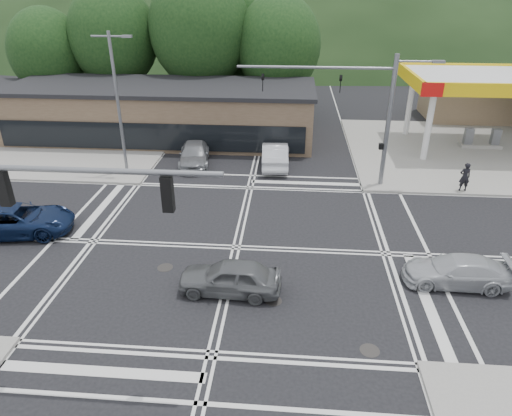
# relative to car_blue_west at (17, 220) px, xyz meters

# --- Properties ---
(ground) EXTENTS (120.00, 120.00, 0.00)m
(ground) POSITION_rel_car_blue_west_xyz_m (11.23, -0.50, -0.76)
(ground) COLOR black
(ground) RESTS_ON ground
(sidewalk_ne) EXTENTS (16.00, 16.00, 0.15)m
(sidewalk_ne) POSITION_rel_car_blue_west_xyz_m (26.23, 14.50, -0.69)
(sidewalk_ne) COLOR gray
(sidewalk_ne) RESTS_ON ground
(sidewalk_nw) EXTENTS (16.00, 16.00, 0.15)m
(sidewalk_nw) POSITION_rel_car_blue_west_xyz_m (-3.77, 14.50, -0.69)
(sidewalk_nw) COLOR gray
(sidewalk_nw) RESTS_ON ground
(gas_station_canopy) EXTENTS (12.32, 8.34, 5.75)m
(gas_station_canopy) POSITION_rel_car_blue_west_xyz_m (28.22, 15.49, 4.28)
(gas_station_canopy) COLOR silver
(gas_station_canopy) RESTS_ON ground
(convenience_store) EXTENTS (10.00, 6.00, 3.80)m
(convenience_store) POSITION_rel_car_blue_west_xyz_m (31.23, 24.50, 1.14)
(convenience_store) COLOR #846B4F
(convenience_store) RESTS_ON ground
(commercial_row) EXTENTS (24.00, 8.00, 4.00)m
(commercial_row) POSITION_rel_car_blue_west_xyz_m (3.23, 16.50, 1.24)
(commercial_row) COLOR brown
(commercial_row) RESTS_ON ground
(hill_north) EXTENTS (252.00, 126.00, 140.00)m
(hill_north) POSITION_rel_car_blue_west_xyz_m (11.23, 89.50, -0.76)
(hill_north) COLOR black
(hill_north) RESTS_ON ground
(tree_n_a) EXTENTS (8.00, 8.00, 11.75)m
(tree_n_a) POSITION_rel_car_blue_west_xyz_m (-2.77, 23.50, 6.38)
(tree_n_a) COLOR #382619
(tree_n_a) RESTS_ON ground
(tree_n_b) EXTENTS (9.00, 9.00, 12.98)m
(tree_n_b) POSITION_rel_car_blue_west_xyz_m (5.23, 23.50, 7.03)
(tree_n_b) COLOR #382619
(tree_n_b) RESTS_ON ground
(tree_n_c) EXTENTS (7.60, 7.60, 10.87)m
(tree_n_c) POSITION_rel_car_blue_west_xyz_m (12.23, 23.50, 5.73)
(tree_n_c) COLOR #382619
(tree_n_c) RESTS_ON ground
(tree_n_d) EXTENTS (6.80, 6.80, 9.76)m
(tree_n_d) POSITION_rel_car_blue_west_xyz_m (-8.77, 22.50, 5.08)
(tree_n_d) COLOR #382619
(tree_n_d) RESTS_ON ground
(tree_n_e) EXTENTS (8.40, 8.40, 11.98)m
(tree_n_e) POSITION_rel_car_blue_west_xyz_m (9.23, 27.50, 6.38)
(tree_n_e) COLOR #382619
(tree_n_e) RESTS_ON ground
(streetlight_nw) EXTENTS (2.50, 0.25, 9.00)m
(streetlight_nw) POSITION_rel_car_blue_west_xyz_m (2.79, 8.50, 4.29)
(streetlight_nw) COLOR slate
(streetlight_nw) RESTS_ON ground
(signal_mast_ne) EXTENTS (11.65, 0.30, 8.00)m
(signal_mast_ne) POSITION_rel_car_blue_west_xyz_m (18.18, 7.70, 4.31)
(signal_mast_ne) COLOR slate
(signal_mast_ne) RESTS_ON ground
(car_blue_west) EXTENTS (5.83, 3.43, 1.52)m
(car_blue_west) POSITION_rel_car_blue_west_xyz_m (0.00, 0.00, 0.00)
(car_blue_west) COLOR #0D1B3B
(car_blue_west) RESTS_ON ground
(car_grey_center) EXTENTS (4.29, 1.88, 1.44)m
(car_grey_center) POSITION_rel_car_blue_west_xyz_m (11.41, -4.01, -0.04)
(car_grey_center) COLOR #57595B
(car_grey_center) RESTS_ON ground
(car_silver_east) EXTENTS (4.45, 1.93, 1.28)m
(car_silver_east) POSITION_rel_car_blue_west_xyz_m (20.88, -2.67, -0.12)
(car_silver_east) COLOR #B1B3B8
(car_silver_east) RESTS_ON ground
(car_queue_a) EXTENTS (2.02, 5.10, 1.65)m
(car_queue_a) POSITION_rel_car_blue_west_xyz_m (12.61, 10.71, 0.06)
(car_queue_a) COLOR silver
(car_queue_a) RESTS_ON ground
(car_queue_b) EXTENTS (1.88, 4.53, 1.53)m
(car_queue_b) POSITION_rel_car_blue_west_xyz_m (12.72, 14.26, 0.01)
(car_queue_b) COLOR silver
(car_queue_b) RESTS_ON ground
(car_northbound) EXTENTS (2.73, 5.21, 1.44)m
(car_northbound) POSITION_rel_car_blue_west_xyz_m (6.96, 10.49, -0.04)
(car_northbound) COLOR slate
(car_northbound) RESTS_ON ground
(pedestrian) EXTENTS (0.68, 0.47, 1.79)m
(pedestrian) POSITION_rel_car_blue_west_xyz_m (24.23, 7.00, 0.28)
(pedestrian) COLOR black
(pedestrian) RESTS_ON sidewalk_ne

